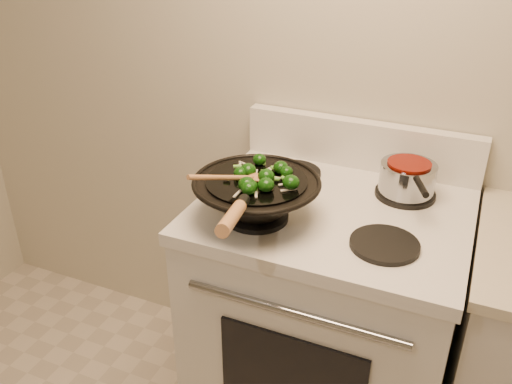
% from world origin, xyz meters
% --- Properties ---
extents(stove, '(0.78, 0.67, 1.08)m').
position_xyz_m(stove, '(-0.00, 1.17, 0.47)').
color(stove, white).
rests_on(stove, ground).
extents(wok, '(0.35, 0.58, 0.21)m').
position_xyz_m(wok, '(-0.18, 1.02, 0.99)').
color(wok, black).
rests_on(wok, stove).
extents(stirfry, '(0.22, 0.23, 0.04)m').
position_xyz_m(stirfry, '(-0.16, 1.01, 1.06)').
color(stirfry, '#0D3608').
rests_on(stirfry, wok).
extents(wooden_spoon, '(0.14, 0.23, 0.08)m').
position_xyz_m(wooden_spoon, '(-0.21, 0.96, 1.07)').
color(wooden_spoon, '#B07746').
rests_on(wooden_spoon, wok).
extents(saucepan, '(0.17, 0.25, 0.10)m').
position_xyz_m(saucepan, '(0.18, 1.32, 0.98)').
color(saucepan, gray).
rests_on(saucepan, stove).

